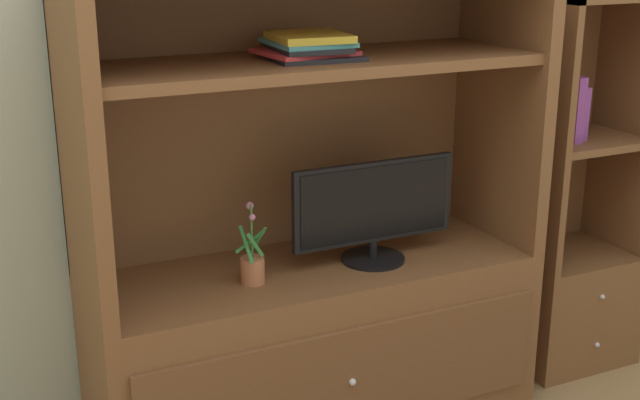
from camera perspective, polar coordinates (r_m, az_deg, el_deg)
name	(u,v)px	position (r m, az deg, el deg)	size (l,w,h in m)	color
painted_rear_wall	(271,24)	(3.09, -3.26, 11.68)	(6.00, 0.10, 2.80)	#ADB29E
media_console	(313,291)	(3.01, -0.48, -6.08)	(1.56, 0.58, 1.63)	brown
tv_monitor	(374,209)	(2.95, 3.62, -0.59)	(0.61, 0.23, 0.36)	black
potted_plant	(253,266)	(2.81, -4.53, -4.44)	(0.10, 0.12, 0.27)	#B26642
magazine_stack	(308,46)	(2.76, -0.81, 10.22)	(0.32, 0.32, 0.08)	black
bookshelf_tall	(569,244)	(3.62, 16.26, -2.84)	(0.49, 0.41, 1.50)	brown
upright_book_row	(563,111)	(3.40, 15.89, 5.73)	(0.16, 0.18, 0.25)	#A56638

